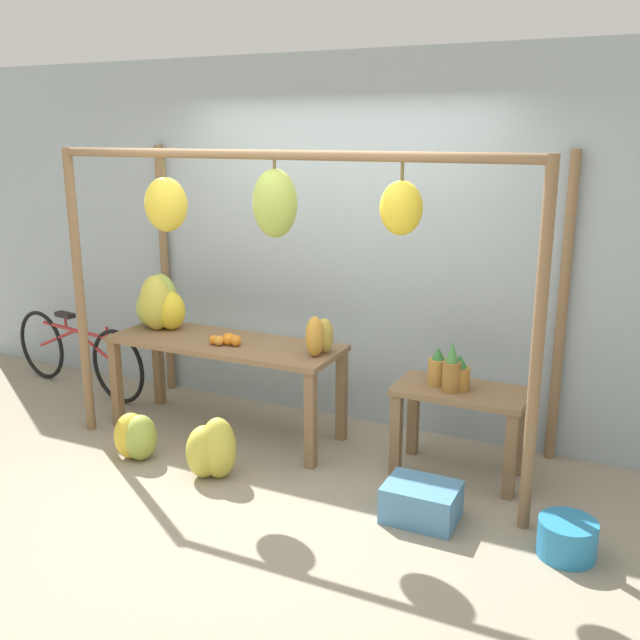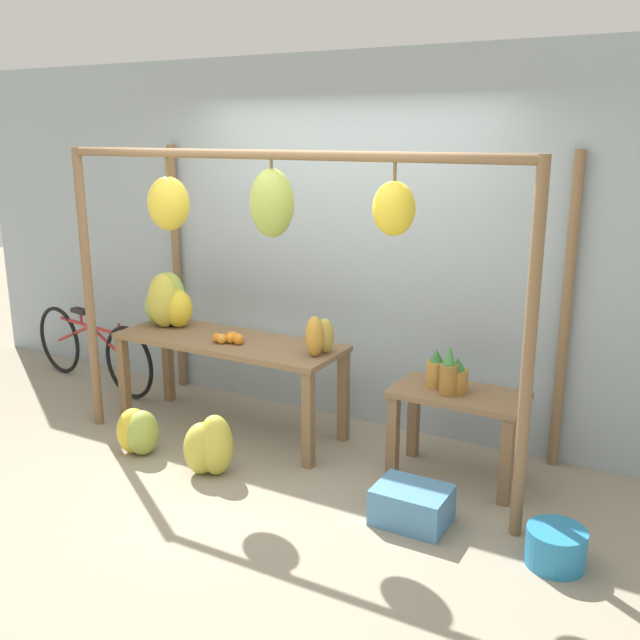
# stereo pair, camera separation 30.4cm
# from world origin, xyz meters

# --- Properties ---
(ground_plane) EXTENTS (20.00, 20.00, 0.00)m
(ground_plane) POSITION_xyz_m (0.00, 0.00, 0.00)
(ground_plane) COLOR gray
(shop_wall_back) EXTENTS (8.00, 0.08, 2.80)m
(shop_wall_back) POSITION_xyz_m (0.00, 1.44, 1.40)
(shop_wall_back) COLOR #99A8B2
(shop_wall_back) RESTS_ON ground_plane
(stall_awning) EXTENTS (3.35, 1.18, 2.13)m
(stall_awning) POSITION_xyz_m (-0.06, 0.50, 1.59)
(stall_awning) COLOR brown
(stall_awning) RESTS_ON ground_plane
(display_table_main) EXTENTS (1.78, 0.62, 0.73)m
(display_table_main) POSITION_xyz_m (-0.65, 0.74, 0.62)
(display_table_main) COLOR brown
(display_table_main) RESTS_ON ground_plane
(display_table_side) EXTENTS (0.85, 0.46, 0.61)m
(display_table_side) POSITION_xyz_m (1.12, 0.82, 0.46)
(display_table_side) COLOR brown
(display_table_side) RESTS_ON ground_plane
(banana_pile_on_table) EXTENTS (0.46, 0.35, 0.43)m
(banana_pile_on_table) POSITION_xyz_m (-1.30, 0.82, 0.92)
(banana_pile_on_table) COLOR yellow
(banana_pile_on_table) RESTS_ON display_table_main
(orange_pile) EXTENTS (0.24, 0.15, 0.08)m
(orange_pile) POSITION_xyz_m (-0.58, 0.67, 0.77)
(orange_pile) COLOR orange
(orange_pile) RESTS_ON display_table_main
(pineapple_cluster) EXTENTS (0.29, 0.21, 0.33)m
(pineapple_cluster) POSITION_xyz_m (1.04, 0.79, 0.73)
(pineapple_cluster) COLOR #A3702D
(pineapple_cluster) RESTS_ON display_table_side
(banana_pile_ground_left) EXTENTS (0.35, 0.29, 0.33)m
(banana_pile_ground_left) POSITION_xyz_m (-0.98, 0.08, 0.17)
(banana_pile_ground_left) COLOR #9EB247
(banana_pile_ground_left) RESTS_ON ground_plane
(banana_pile_ground_right) EXTENTS (0.38, 0.32, 0.42)m
(banana_pile_ground_right) POSITION_xyz_m (-0.35, 0.07, 0.20)
(banana_pile_ground_right) COLOR gold
(banana_pile_ground_right) RESTS_ON ground_plane
(fruit_crate_white) EXTENTS (0.43, 0.33, 0.22)m
(fruit_crate_white) POSITION_xyz_m (1.08, 0.16, 0.11)
(fruit_crate_white) COLOR #4C84B2
(fruit_crate_white) RESTS_ON ground_plane
(blue_bucket) EXTENTS (0.32, 0.32, 0.21)m
(blue_bucket) POSITION_xyz_m (1.90, 0.13, 0.10)
(blue_bucket) COLOR teal
(blue_bucket) RESTS_ON ground_plane
(parked_bicycle) EXTENTS (1.70, 0.33, 0.69)m
(parked_bicycle) POSITION_xyz_m (-2.35, 0.97, 0.34)
(parked_bicycle) COLOR black
(parked_bicycle) RESTS_ON ground_plane
(papaya_pile) EXTENTS (0.18, 0.28, 0.29)m
(papaya_pile) POSITION_xyz_m (0.13, 0.74, 0.86)
(papaya_pile) COLOR #B2993D
(papaya_pile) RESTS_ON display_table_main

